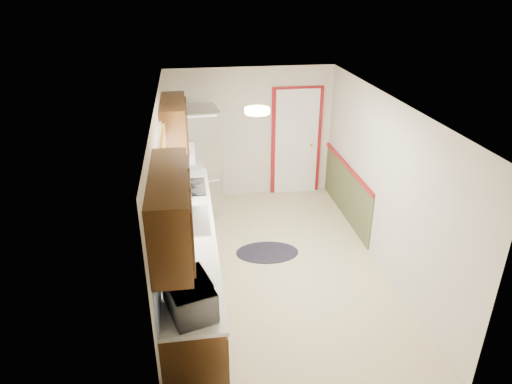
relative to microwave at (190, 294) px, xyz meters
name	(u,v)px	position (x,y,z in m)	size (l,w,h in m)	color
room_shell	(277,191)	(1.20, 1.95, 0.06)	(3.20, 5.20, 2.52)	#C8BE8D
kitchen_run	(186,234)	(-0.04, 1.66, -0.33)	(0.63, 4.00, 2.20)	#3E230E
back_wall_trim	(307,152)	(2.19, 4.16, -0.25)	(1.12, 2.30, 2.08)	maroon
ceiling_fixture	(257,111)	(0.90, 1.75, 1.22)	(0.30, 0.30, 0.06)	#FFD88C
microwave	(190,294)	(0.00, 0.00, 0.00)	(0.58, 0.32, 0.39)	white
refrigerator	(197,162)	(0.18, 3.89, -0.21)	(0.84, 0.81, 1.85)	#B7B7BC
rug	(267,252)	(1.14, 2.31, -1.13)	(0.95, 0.61, 0.01)	black
cooktop	(187,187)	(0.01, 2.79, -0.19)	(0.53, 0.63, 0.02)	black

